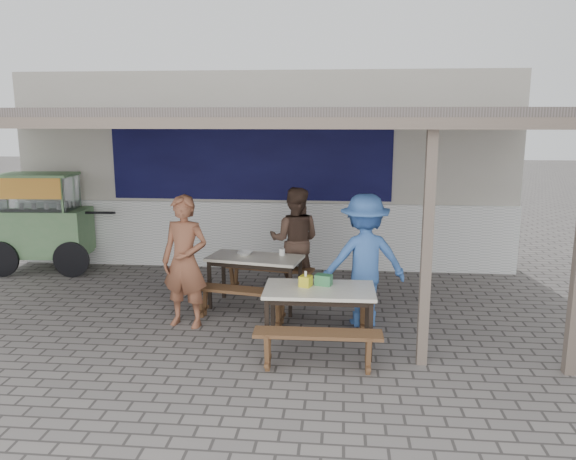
# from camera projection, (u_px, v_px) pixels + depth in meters

# --- Properties ---
(ground) EXTENTS (60.00, 60.00, 0.00)m
(ground) POSITION_uv_depth(u_px,v_px,m) (230.00, 327.00, 7.39)
(ground) COLOR slate
(ground) RESTS_ON ground
(back_wall) EXTENTS (9.00, 1.28, 3.50)m
(back_wall) POSITION_uv_depth(u_px,v_px,m) (266.00, 170.00, 10.54)
(back_wall) COLOR beige
(back_wall) RESTS_ON ground
(warung_roof) EXTENTS (9.00, 4.21, 2.81)m
(warung_roof) POSITION_uv_depth(u_px,v_px,m) (240.00, 117.00, 7.72)
(warung_roof) COLOR #5E5350
(warung_roof) RESTS_ON ground
(table_left) EXTENTS (1.42, 0.87, 0.75)m
(table_left) POSITION_uv_depth(u_px,v_px,m) (255.00, 262.00, 8.03)
(table_left) COLOR silver
(table_left) RESTS_ON ground
(bench_left_street) EXTENTS (1.45, 0.54, 0.45)m
(bench_left_street) POSITION_uv_depth(u_px,v_px,m) (241.00, 297.00, 7.54)
(bench_left_street) COLOR brown
(bench_left_street) RESTS_ON ground
(bench_left_wall) EXTENTS (1.45, 0.54, 0.45)m
(bench_left_wall) POSITION_uv_depth(u_px,v_px,m) (268.00, 274.00, 8.65)
(bench_left_wall) COLOR brown
(bench_left_wall) RESTS_ON ground
(table_right) EXTENTS (1.30, 0.77, 0.75)m
(table_right) POSITION_uv_depth(u_px,v_px,m) (319.00, 295.00, 6.56)
(table_right) COLOR silver
(table_right) RESTS_ON ground
(bench_right_street) EXTENTS (1.39, 0.30, 0.45)m
(bench_right_street) POSITION_uv_depth(u_px,v_px,m) (318.00, 342.00, 6.04)
(bench_right_street) COLOR brown
(bench_right_street) RESTS_ON ground
(bench_right_wall) EXTENTS (1.39, 0.30, 0.45)m
(bench_right_wall) POSITION_uv_depth(u_px,v_px,m) (320.00, 305.00, 7.22)
(bench_right_wall) COLOR brown
(bench_right_wall) RESTS_ON ground
(vendor_cart) EXTENTS (2.17, 0.95, 1.74)m
(vendor_cart) POSITION_uv_depth(u_px,v_px,m) (43.00, 219.00, 9.88)
(vendor_cart) COLOR #6B8F5F
(vendor_cart) RESTS_ON ground
(patron_street_side) EXTENTS (0.71, 0.54, 1.74)m
(patron_street_side) POSITION_uv_depth(u_px,v_px,m) (185.00, 262.00, 7.27)
(patron_street_side) COLOR brown
(patron_street_side) RESTS_ON ground
(patron_wall_side) EXTENTS (0.85, 0.68, 1.66)m
(patron_wall_side) POSITION_uv_depth(u_px,v_px,m) (295.00, 240.00, 8.70)
(patron_wall_side) COLOR #4F382C
(patron_wall_side) RESTS_ON ground
(patron_right_table) EXTENTS (1.24, 0.88, 1.75)m
(patron_right_table) POSITION_uv_depth(u_px,v_px,m) (364.00, 260.00, 7.33)
(patron_right_table) COLOR #3C6ABB
(patron_right_table) RESTS_ON ground
(tissue_box) EXTENTS (0.16, 0.16, 0.13)m
(tissue_box) POSITION_uv_depth(u_px,v_px,m) (306.00, 281.00, 6.60)
(tissue_box) COLOR gold
(tissue_box) RESTS_ON table_right
(donation_box) EXTENTS (0.22, 0.17, 0.13)m
(donation_box) POSITION_uv_depth(u_px,v_px,m) (323.00, 280.00, 6.65)
(donation_box) COLOR #377C4B
(donation_box) RESTS_ON table_right
(condiment_jar) EXTENTS (0.09, 0.09, 0.10)m
(condiment_jar) POSITION_uv_depth(u_px,v_px,m) (282.00, 252.00, 8.08)
(condiment_jar) COLOR white
(condiment_jar) RESTS_ON table_left
(condiment_bowl) EXTENTS (0.27, 0.27, 0.05)m
(condiment_bowl) POSITION_uv_depth(u_px,v_px,m) (245.00, 254.00, 8.09)
(condiment_bowl) COLOR white
(condiment_bowl) RESTS_ON table_left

